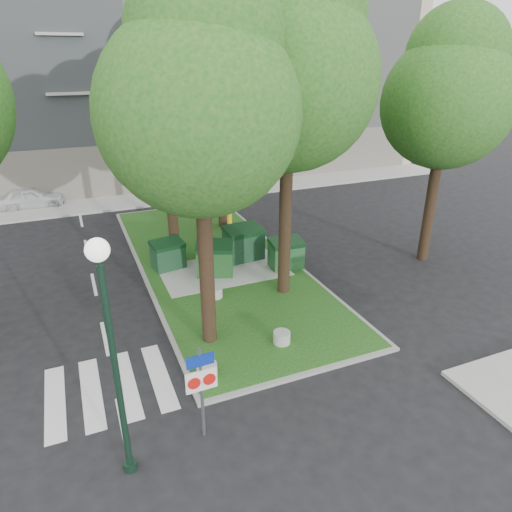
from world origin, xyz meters
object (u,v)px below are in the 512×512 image
tree_median_near_left (201,94)px  tree_median_mid (165,90)px  bollard_left (207,370)px  traffic_sign_pole (201,381)px  dumpster_c (244,243)px  tree_street_right (450,90)px  dumpster_a (168,255)px  litter_bin (228,218)px  street_lamp (111,338)px  bollard_right (282,337)px  car_white (30,198)px  car_silver (227,177)px  tree_median_near_right (291,62)px  dumpster_d (286,254)px  bollard_mid (215,292)px  dumpster_b (215,259)px  tree_median_far (219,52)px

tree_median_near_left → tree_median_mid: tree_median_near_left is taller
bollard_left → traffic_sign_pole: traffic_sign_pole is taller
dumpster_c → tree_street_right: bearing=-25.8°
tree_median_mid → dumpster_a: bearing=-122.5°
tree_median_near_left → litter_bin: tree_median_near_left is taller
street_lamp → bollard_right: bearing=29.7°
traffic_sign_pole → bollard_right: bearing=36.1°
traffic_sign_pole → dumpster_c: bearing=61.4°
car_white → dumpster_c: bearing=-142.3°
litter_bin → car_silver: bearing=70.9°
tree_median_near_right → street_lamp: tree_median_near_right is taller
tree_median_near_right → dumpster_d: bearing=62.7°
bollard_right → car_white: car_white is taller
dumpster_d → bollard_mid: 3.77m
dumpster_a → street_lamp: street_lamp is taller
dumpster_c → bollard_right: dumpster_c is taller
dumpster_c → tree_median_mid: bearing=149.2°
dumpster_c → traffic_sign_pole: bearing=-122.1°
car_white → dumpster_b: bearing=-149.7°
tree_median_far → traffic_sign_pole: size_ratio=4.90×
dumpster_a → street_lamp: (-3.02, -9.51, 2.68)m
tree_median_far → bollard_right: tree_median_far is taller
litter_bin → tree_median_near_right: bearing=-93.3°
dumpster_d → traffic_sign_pole: 9.39m
tree_median_mid → tree_median_near_right: bearing=-56.3°
tree_street_right → car_white: 22.52m
dumpster_a → car_white: bearing=105.7°
car_white → bollard_right: bearing=-156.4°
bollard_left → car_silver: (7.16, 18.57, 0.35)m
dumpster_d → car_silver: bearing=84.4°
tree_median_far → dumpster_d: bearing=-82.9°
tree_median_near_left → bollard_left: tree_median_near_left is taller
dumpster_d → bollard_left: dumpster_d is taller
tree_median_near_right → car_white: size_ratio=3.17×
car_white → car_silver: 12.03m
bollard_mid → street_lamp: 8.13m
street_lamp → traffic_sign_pole: size_ratio=2.21×
bollard_left → tree_median_far: bearing=68.6°
tree_median_near_left → dumpster_d: bearing=40.5°
dumpster_d → car_white: (-9.97, 13.17, -0.10)m
dumpster_a → dumpster_c: bearing=-15.9°
tree_median_mid → street_lamp: 11.60m
bollard_right → litter_bin: size_ratio=0.79×
tree_median_mid → bollard_mid: tree_median_mid is taller
car_white → traffic_sign_pole: bearing=-167.3°
dumpster_c → dumpster_d: size_ratio=1.21×
car_silver → dumpster_a: bearing=144.3°
tree_median_mid → bollard_mid: 7.83m
tree_median_near_left → dumpster_a: 8.66m
dumpster_d → car_white: size_ratio=0.39×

